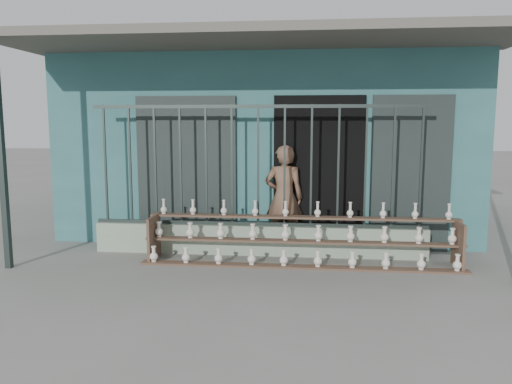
# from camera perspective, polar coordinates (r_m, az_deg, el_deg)

# --- Properties ---
(ground) EXTENTS (60.00, 60.00, 0.00)m
(ground) POSITION_cam_1_polar(r_m,az_deg,el_deg) (6.39, -0.95, -10.17)
(ground) COLOR slate
(workshop_building) EXTENTS (7.40, 6.60, 3.21)m
(workshop_building) POSITION_cam_1_polar(r_m,az_deg,el_deg) (10.29, 1.92, 5.93)
(workshop_building) COLOR #316567
(workshop_building) RESTS_ON ground
(parapet_wall) EXTENTS (5.00, 0.20, 0.45)m
(parapet_wall) POSITION_cam_1_polar(r_m,az_deg,el_deg) (7.58, 0.24, -5.50)
(parapet_wall) COLOR #94A78F
(parapet_wall) RESTS_ON ground
(security_fence) EXTENTS (5.00, 0.04, 1.80)m
(security_fence) POSITION_cam_1_polar(r_m,az_deg,el_deg) (7.39, 0.24, 3.00)
(security_fence) COLOR #283330
(security_fence) RESTS_ON parapet_wall
(shelf_rack) EXTENTS (4.50, 0.68, 0.85)m
(shelf_rack) POSITION_cam_1_polar(r_m,az_deg,el_deg) (7.11, 5.21, -5.35)
(shelf_rack) COLOR brown
(shelf_rack) RESTS_ON ground
(elderly_woman) EXTENTS (0.61, 0.41, 1.65)m
(elderly_woman) POSITION_cam_1_polar(r_m,az_deg,el_deg) (7.80, 3.22, -0.64)
(elderly_woman) COLOR brown
(elderly_woman) RESTS_ON ground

